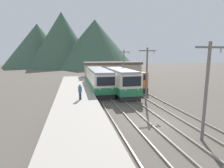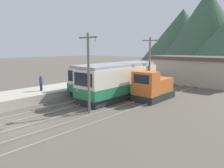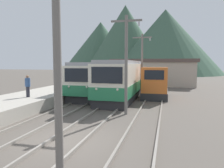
# 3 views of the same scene
# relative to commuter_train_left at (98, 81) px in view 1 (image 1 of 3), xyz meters

# --- Properties ---
(ground_plane) EXTENTS (200.00, 200.00, 0.00)m
(ground_plane) POSITION_rel_commuter_train_left_xyz_m (2.60, -14.05, -1.61)
(ground_plane) COLOR #564F47
(platform_left) EXTENTS (4.50, 54.00, 0.84)m
(platform_left) POSITION_rel_commuter_train_left_xyz_m (-3.65, -14.05, -1.19)
(platform_left) COLOR #ADA599
(platform_left) RESTS_ON ground
(track_left) EXTENTS (1.54, 60.00, 0.14)m
(track_left) POSITION_rel_commuter_train_left_xyz_m (0.00, -14.05, -1.54)
(track_left) COLOR gray
(track_left) RESTS_ON ground
(track_center) EXTENTS (1.54, 60.00, 0.14)m
(track_center) POSITION_rel_commuter_train_left_xyz_m (2.80, -14.05, -1.54)
(track_center) COLOR gray
(track_center) RESTS_ON ground
(track_right) EXTENTS (1.54, 60.00, 0.14)m
(track_right) POSITION_rel_commuter_train_left_xyz_m (5.80, -14.05, -1.54)
(track_right) COLOR gray
(track_right) RESTS_ON ground
(commuter_train_left) EXTENTS (2.84, 12.86, 3.44)m
(commuter_train_left) POSITION_rel_commuter_train_left_xyz_m (0.00, 0.00, 0.00)
(commuter_train_left) COLOR #28282B
(commuter_train_left) RESTS_ON ground
(commuter_train_center) EXTENTS (2.84, 10.20, 3.59)m
(commuter_train_center) POSITION_rel_commuter_train_left_xyz_m (2.80, -2.80, 0.07)
(commuter_train_center) COLOR #28282B
(commuter_train_center) RESTS_ON ground
(shunting_locomotive) EXTENTS (2.40, 4.91, 3.00)m
(shunting_locomotive) POSITION_rel_commuter_train_left_xyz_m (5.80, -1.11, -0.40)
(shunting_locomotive) COLOR #28282B
(shunting_locomotive) RESTS_ON ground
(catenary_mast_near) EXTENTS (2.00, 0.20, 6.39)m
(catenary_mast_near) POSITION_rel_commuter_train_left_xyz_m (4.31, -17.68, 1.90)
(catenary_mast_near) COLOR slate
(catenary_mast_near) RESTS_ON ground
(catenary_mast_mid) EXTENTS (2.00, 0.20, 6.39)m
(catenary_mast_mid) POSITION_rel_commuter_train_left_xyz_m (4.31, -8.54, 1.90)
(catenary_mast_mid) COLOR slate
(catenary_mast_mid) RESTS_ON ground
(catenary_mast_far) EXTENTS (2.00, 0.20, 6.39)m
(catenary_mast_far) POSITION_rel_commuter_train_left_xyz_m (4.31, 0.60, 1.90)
(catenary_mast_far) COLOR slate
(catenary_mast_far) RESTS_ON ground
(person_on_platform) EXTENTS (0.38, 0.38, 1.64)m
(person_on_platform) POSITION_rel_commuter_train_left_xyz_m (-3.20, -8.31, 0.12)
(person_on_platform) COLOR #282833
(person_on_platform) RESTS_ON platform_left
(station_building) EXTENTS (12.60, 6.30, 4.02)m
(station_building) POSITION_rel_commuter_train_left_xyz_m (4.84, 11.95, 0.42)
(station_building) COLOR #AD9E8E
(station_building) RESTS_ON ground
(mountain_backdrop) EXTENTS (59.28, 46.38, 24.12)m
(mountain_backdrop) POSITION_rel_commuter_train_left_xyz_m (-5.95, 56.19, 9.16)
(mountain_backdrop) COLOR #3D5B47
(mountain_backdrop) RESTS_ON ground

